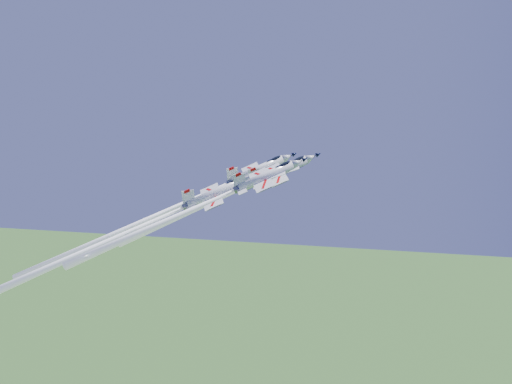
% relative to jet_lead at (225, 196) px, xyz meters
% --- Properties ---
extents(jet_lead, '(35.20, 18.02, 30.41)m').
position_rel_jet_lead_xyz_m(jet_lead, '(0.00, 0.00, 0.00)').
color(jet_lead, white).
extents(jet_left, '(48.73, 25.20, 49.90)m').
position_rel_jet_lead_xyz_m(jet_left, '(-15.79, 2.68, -5.12)').
color(jet_left, white).
extents(jet_right, '(38.66, 19.89, 35.94)m').
position_rel_jet_lead_xyz_m(jet_right, '(-4.62, -8.90, -1.35)').
color(jet_right, white).
extents(jet_slot, '(49.92, 25.80, 50.48)m').
position_rel_jet_lead_xyz_m(jet_slot, '(-23.05, -7.32, -9.00)').
color(jet_slot, white).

